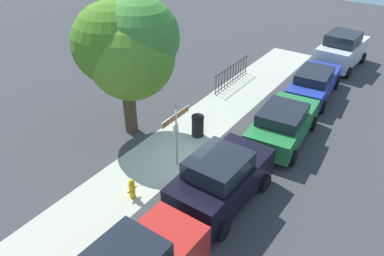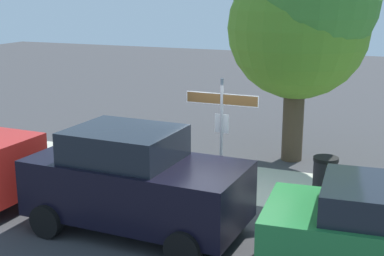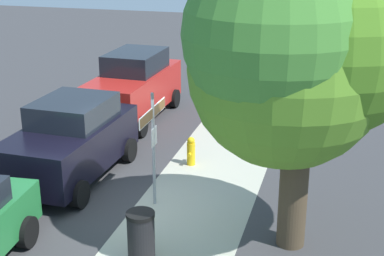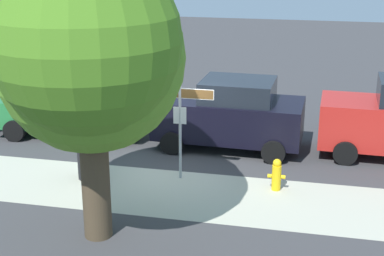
{
  "view_description": "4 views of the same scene",
  "coord_description": "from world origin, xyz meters",
  "px_view_note": "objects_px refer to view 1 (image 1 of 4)",
  "views": [
    {
      "loc": [
        -10.17,
        -6.93,
        9.25
      ],
      "look_at": [
        -0.33,
        -0.27,
        1.9
      ],
      "focal_mm": 36.29,
      "sensor_mm": 36.0,
      "label": 1
    },
    {
      "loc": [
        3.46,
        -10.67,
        4.47
      ],
      "look_at": [
        -0.97,
        0.1,
        1.55
      ],
      "focal_mm": 51.23,
      "sensor_mm": 36.0,
      "label": 2
    },
    {
      "loc": [
        10.59,
        4.31,
        5.98
      ],
      "look_at": [
        -1.23,
        1.05,
        1.61
      ],
      "focal_mm": 52.87,
      "sensor_mm": 36.0,
      "label": 3
    },
    {
      "loc": [
        -3.51,
        13.13,
        5.66
      ],
      "look_at": [
        -0.82,
        1.02,
        1.54
      ],
      "focal_mm": 53.24,
      "sensor_mm": 36.0,
      "label": 4
    }
  ],
  "objects_px": {
    "car_black": "(221,179)",
    "trash_bin": "(198,126)",
    "fire_hydrant": "(132,188)",
    "shade_tree": "(128,47)",
    "car_green": "(283,123)",
    "street_sign": "(176,126)",
    "car_blue": "(314,82)",
    "car_silver": "(342,50)"
  },
  "relations": [
    {
      "from": "car_black",
      "to": "trash_bin",
      "type": "xyz_separation_m",
      "value": [
        3.09,
        2.97,
        -0.5
      ]
    },
    {
      "from": "fire_hydrant",
      "to": "trash_bin",
      "type": "xyz_separation_m",
      "value": [
        4.62,
        0.3,
        0.11
      ]
    },
    {
      "from": "car_black",
      "to": "trash_bin",
      "type": "distance_m",
      "value": 4.31
    },
    {
      "from": "shade_tree",
      "to": "fire_hydrant",
      "type": "height_order",
      "value": "shade_tree"
    },
    {
      "from": "trash_bin",
      "to": "car_green",
      "type": "bearing_deg",
      "value": -61.66
    },
    {
      "from": "street_sign",
      "to": "fire_hydrant",
      "type": "bearing_deg",
      "value": 175.24
    },
    {
      "from": "car_green",
      "to": "car_blue",
      "type": "bearing_deg",
      "value": -0.66
    },
    {
      "from": "street_sign",
      "to": "car_green",
      "type": "xyz_separation_m",
      "value": [
        3.94,
        -2.67,
        -0.96
      ]
    },
    {
      "from": "car_black",
      "to": "fire_hydrant",
      "type": "bearing_deg",
      "value": 121.8
    },
    {
      "from": "car_black",
      "to": "car_green",
      "type": "xyz_separation_m",
      "value": [
        4.79,
        -0.2,
        -0.16
      ]
    },
    {
      "from": "car_green",
      "to": "trash_bin",
      "type": "bearing_deg",
      "value": 114.03
    },
    {
      "from": "car_green",
      "to": "car_silver",
      "type": "distance_m",
      "value": 9.61
    },
    {
      "from": "car_black",
      "to": "fire_hydrant",
      "type": "xyz_separation_m",
      "value": [
        -1.53,
        2.67,
        -0.61
      ]
    },
    {
      "from": "car_green",
      "to": "fire_hydrant",
      "type": "relative_size",
      "value": 5.83
    },
    {
      "from": "car_black",
      "to": "car_blue",
      "type": "distance_m",
      "value": 9.59
    },
    {
      "from": "car_blue",
      "to": "car_green",
      "type": "bearing_deg",
      "value": 179.09
    },
    {
      "from": "car_black",
      "to": "trash_bin",
      "type": "height_order",
      "value": "car_black"
    },
    {
      "from": "car_green",
      "to": "car_silver",
      "type": "bearing_deg",
      "value": -2.45
    },
    {
      "from": "car_green",
      "to": "car_silver",
      "type": "xyz_separation_m",
      "value": [
        9.61,
        0.31,
        0.22
      ]
    },
    {
      "from": "fire_hydrant",
      "to": "car_silver",
      "type": "bearing_deg",
      "value": -9.11
    },
    {
      "from": "shade_tree",
      "to": "car_silver",
      "type": "relative_size",
      "value": 1.38
    },
    {
      "from": "street_sign",
      "to": "fire_hydrant",
      "type": "distance_m",
      "value": 2.78
    },
    {
      "from": "car_silver",
      "to": "car_blue",
      "type": "bearing_deg",
      "value": -177.12
    },
    {
      "from": "car_silver",
      "to": "trash_bin",
      "type": "xyz_separation_m",
      "value": [
        -11.31,
        2.86,
        -0.56
      ]
    },
    {
      "from": "car_green",
      "to": "street_sign",
      "type": "bearing_deg",
      "value": 141.56
    },
    {
      "from": "shade_tree",
      "to": "car_green",
      "type": "relative_size",
      "value": 1.29
    },
    {
      "from": "shade_tree",
      "to": "car_blue",
      "type": "height_order",
      "value": "shade_tree"
    },
    {
      "from": "trash_bin",
      "to": "car_blue",
      "type": "bearing_deg",
      "value": -23.74
    },
    {
      "from": "street_sign",
      "to": "car_blue",
      "type": "relative_size",
      "value": 0.56
    },
    {
      "from": "street_sign",
      "to": "car_green",
      "type": "distance_m",
      "value": 4.85
    },
    {
      "from": "car_green",
      "to": "car_blue",
      "type": "distance_m",
      "value": 4.81
    },
    {
      "from": "fire_hydrant",
      "to": "trash_bin",
      "type": "relative_size",
      "value": 0.8
    },
    {
      "from": "car_black",
      "to": "car_green",
      "type": "distance_m",
      "value": 4.8
    },
    {
      "from": "street_sign",
      "to": "car_silver",
      "type": "xyz_separation_m",
      "value": [
        13.54,
        -2.36,
        -0.74
      ]
    },
    {
      "from": "shade_tree",
      "to": "fire_hydrant",
      "type": "bearing_deg",
      "value": -139.91
    },
    {
      "from": "car_green",
      "to": "car_blue",
      "type": "xyz_separation_m",
      "value": [
        4.8,
        0.31,
        -0.05
      ]
    },
    {
      "from": "car_green",
      "to": "trash_bin",
      "type": "height_order",
      "value": "car_green"
    },
    {
      "from": "car_blue",
      "to": "car_silver",
      "type": "xyz_separation_m",
      "value": [
        4.81,
        0.01,
        0.26
      ]
    },
    {
      "from": "car_blue",
      "to": "fire_hydrant",
      "type": "bearing_deg",
      "value": 162.46
    },
    {
      "from": "car_green",
      "to": "car_blue",
      "type": "height_order",
      "value": "car_green"
    },
    {
      "from": "car_black",
      "to": "street_sign",
      "type": "bearing_deg",
      "value": 72.79
    },
    {
      "from": "car_green",
      "to": "trash_bin",
      "type": "relative_size",
      "value": 4.64
    }
  ]
}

